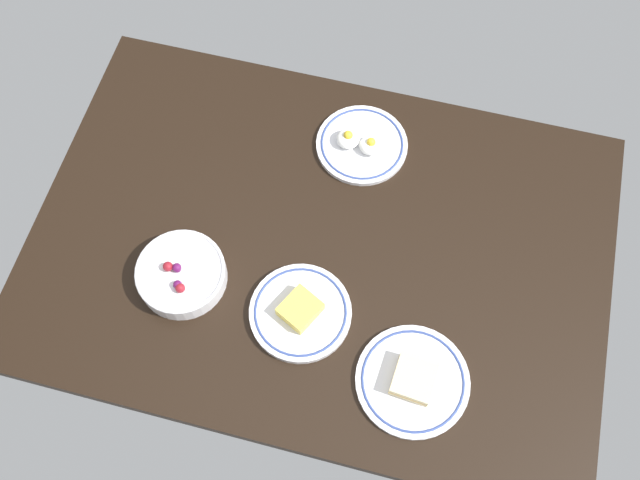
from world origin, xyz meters
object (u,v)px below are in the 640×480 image
bowl_berries (181,274)px  plate_eggs (361,144)px  plate_cheese (303,312)px  plate_sandwich (413,380)px

bowl_berries → plate_eggs: size_ratio=0.89×
plate_cheese → bowl_berries: (-25.36, 1.41, 1.22)cm
plate_cheese → bowl_berries: size_ratio=1.13×
plate_sandwich → plate_eggs: bearing=113.5°
plate_cheese → plate_sandwich: (23.58, -7.76, -0.15)cm
bowl_berries → plate_sandwich: bowl_berries is taller
bowl_berries → plate_eggs: bearing=54.6°
bowl_berries → plate_sandwich: 49.81cm
plate_cheese → bowl_berries: bearing=176.8°
plate_eggs → plate_sandwich: (21.03, -48.46, -0.01)cm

